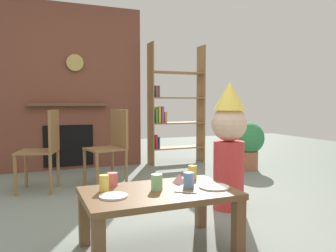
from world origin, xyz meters
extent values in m
plane|color=gray|center=(0.00, 0.00, 0.00)|extent=(12.00, 12.00, 0.00)
cube|color=brown|center=(-0.55, 2.60, 1.20)|extent=(2.20, 0.18, 2.40)
cube|color=black|center=(-0.55, 2.50, 0.35)|extent=(0.70, 0.02, 0.60)
cube|color=brown|center=(-0.55, 2.46, 0.95)|extent=(1.10, 0.10, 0.04)
cylinder|color=tan|center=(-0.44, 2.48, 1.55)|extent=(0.24, 0.04, 0.24)
cube|color=olive|center=(0.68, 2.40, 0.95)|extent=(0.02, 0.28, 1.90)
cube|color=olive|center=(1.56, 2.40, 0.95)|extent=(0.02, 0.28, 1.90)
cube|color=olive|center=(1.12, 2.40, 0.25)|extent=(0.86, 0.28, 0.02)
cube|color=olive|center=(1.12, 2.40, 0.65)|extent=(0.86, 0.28, 0.02)
cube|color=olive|center=(1.12, 2.40, 1.05)|extent=(0.86, 0.28, 0.02)
cube|color=olive|center=(1.12, 2.40, 1.45)|extent=(0.86, 0.28, 0.02)
cube|color=#B23333|center=(0.75, 2.40, 0.37)|extent=(0.03, 0.20, 0.22)
cube|color=#3359A5|center=(0.79, 2.40, 0.35)|extent=(0.02, 0.20, 0.19)
cube|color=#3F8C4C|center=(0.75, 2.40, 0.77)|extent=(0.03, 0.20, 0.22)
cube|color=gold|center=(0.80, 2.40, 0.79)|extent=(0.04, 0.20, 0.25)
cube|color=#8C4C99|center=(0.85, 2.40, 0.79)|extent=(0.03, 0.20, 0.26)
cube|color=#D87F3F|center=(0.90, 2.40, 0.75)|extent=(0.04, 0.20, 0.18)
cube|color=#4C4C51|center=(0.75, 2.40, 1.15)|extent=(0.04, 0.20, 0.18)
cube|color=#B23333|center=(0.79, 2.40, 1.15)|extent=(0.02, 0.20, 0.18)
cube|color=brown|center=(-0.29, -0.50, 0.38)|extent=(1.00, 0.61, 0.04)
cube|color=brown|center=(-0.74, -0.76, 0.18)|extent=(0.07, 0.07, 0.36)
cube|color=brown|center=(0.17, -0.76, 0.18)|extent=(0.07, 0.07, 0.36)
cube|color=brown|center=(-0.74, -0.24, 0.18)|extent=(0.07, 0.07, 0.36)
cube|color=brown|center=(0.17, -0.24, 0.18)|extent=(0.07, 0.07, 0.36)
cylinder|color=#E5666B|center=(-0.55, -0.27, 0.45)|extent=(0.07, 0.07, 0.09)
cylinder|color=#8CD18C|center=(-0.30, -0.49, 0.45)|extent=(0.08, 0.08, 0.11)
cylinder|color=#F2CC4C|center=(-0.63, -0.39, 0.46)|extent=(0.06, 0.06, 0.11)
cylinder|color=#F2CC4C|center=(0.07, -0.28, 0.45)|extent=(0.06, 0.06, 0.10)
cylinder|color=#669EE0|center=(-0.07, -0.51, 0.45)|extent=(0.07, 0.07, 0.10)
cylinder|color=white|center=(-0.60, -0.55, 0.41)|extent=(0.18, 0.18, 0.01)
cylinder|color=white|center=(0.08, -0.59, 0.41)|extent=(0.20, 0.20, 0.01)
cone|color=pink|center=(-0.08, -0.37, 0.43)|extent=(0.10, 0.10, 0.07)
cube|color=silver|center=(-0.15, -0.63, 0.40)|extent=(0.13, 0.10, 0.01)
cylinder|color=#D13838|center=(0.62, 0.07, 0.31)|extent=(0.28, 0.28, 0.63)
sphere|color=beige|center=(0.62, 0.07, 0.79)|extent=(0.32, 0.32, 0.32)
cone|color=#F2D14C|center=(0.62, 0.07, 1.04)|extent=(0.29, 0.29, 0.26)
cube|color=olive|center=(-1.00, 1.40, 0.44)|extent=(0.50, 0.50, 0.02)
cube|color=olive|center=(-0.82, 1.35, 0.68)|extent=(0.14, 0.39, 0.45)
cylinder|color=olive|center=(-1.12, 1.62, 0.21)|extent=(0.04, 0.04, 0.43)
cylinder|color=olive|center=(-1.22, 1.28, 0.21)|extent=(0.04, 0.04, 0.43)
cylinder|color=olive|center=(-0.78, 1.52, 0.21)|extent=(0.04, 0.04, 0.43)
cylinder|color=olive|center=(-0.88, 1.18, 0.21)|extent=(0.04, 0.04, 0.43)
cube|color=olive|center=(-0.27, 1.32, 0.44)|extent=(0.48, 0.48, 0.02)
cube|color=olive|center=(-0.09, 1.36, 0.68)|extent=(0.12, 0.40, 0.45)
cylinder|color=olive|center=(-0.48, 1.45, 0.21)|extent=(0.04, 0.04, 0.43)
cylinder|color=olive|center=(-0.40, 1.10, 0.21)|extent=(0.04, 0.04, 0.43)
cylinder|color=olive|center=(-0.13, 1.53, 0.21)|extent=(0.04, 0.04, 0.43)
cylinder|color=olive|center=(-0.05, 1.18, 0.21)|extent=(0.04, 0.04, 0.43)
cylinder|color=#9E5B42|center=(1.87, 1.50, 0.14)|extent=(0.28, 0.28, 0.27)
sphere|color=#2F8448|center=(1.87, 1.50, 0.46)|extent=(0.46, 0.46, 0.46)
camera|label=1|loc=(-1.07, -2.56, 0.99)|focal=36.09mm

